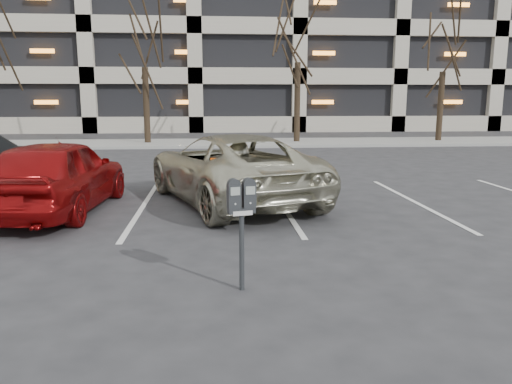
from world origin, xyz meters
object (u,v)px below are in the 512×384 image
Objects in this scene: tree_c at (299,11)px; parking_meter at (242,207)px; car_red at (58,175)px; tree_b at (143,18)px; suv_silver at (230,168)px; tree_d at (446,27)px.

tree_c reaches higher than parking_meter.
tree_c is at bearing -111.44° from car_red.
tree_b is 14.58m from suv_silver.
parking_meter is at bearing -79.67° from tree_b.
tree_b is at bearing 180.00° from tree_d.
tree_c is at bearing -125.17° from suv_silver.
tree_b is 7.01m from tree_c.
tree_d is at bearing 0.00° from tree_c.
parking_meter is at bearing -101.42° from tree_c.
suv_silver is 3.35m from car_red.
parking_meter is at bearing 132.23° from car_red.
car_red is at bearing -89.62° from tree_b.
tree_b is 19.10m from parking_meter.
tree_c is at bearing 0.00° from tree_b.
suv_silver reaches higher than car_red.
tree_c is 6.71× the size of parking_meter.
tree_b is at bearing 87.85° from parking_meter.
parking_meter is 0.30× the size of car_red.
tree_b is at bearing -84.80° from car_red.
car_red is at bearing -134.82° from tree_d.
car_red is at bearing 114.93° from parking_meter.
car_red is (-3.28, -0.70, 0.00)m from suv_silver.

